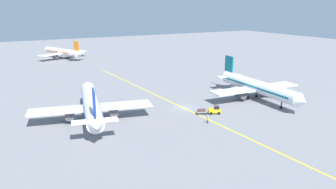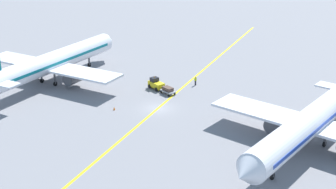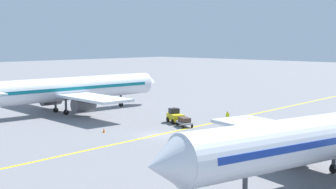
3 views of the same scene
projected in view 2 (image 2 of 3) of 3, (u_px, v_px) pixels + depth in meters
The scene contains 10 objects.
ground_plane at pixel (158, 108), 73.49m from camera, with size 400.00×400.00×0.00m, color slate.
apron_yellow_centreline at pixel (158, 108), 73.49m from camera, with size 0.40×120.00×0.01m, color yellow.
airplane_at_gate at pixel (311, 122), 60.04m from camera, with size 28.46×35.25×10.60m.
airplane_adjacent_stand at pixel (53, 62), 83.66m from camera, with size 28.26×35.53×10.60m.
baggage_tug_white at pixel (156, 84), 81.35m from camera, with size 3.35×2.70×2.11m.
baggage_cart_trailing at pixel (168, 90), 79.01m from camera, with size 2.95×2.36×1.24m.
ground_crew_worker at pixel (195, 80), 82.98m from camera, with size 0.31×0.56×1.68m.
traffic_cone_near_nose at pixel (232, 99), 76.30m from camera, with size 0.32×0.32×0.55m, color orange.
traffic_cone_mid_apron at pixel (114, 108), 72.82m from camera, with size 0.32×0.32×0.55m, color orange.
traffic_cone_by_wingtip at pixel (246, 105), 74.04m from camera, with size 0.32×0.32×0.55m, color orange.
Camera 2 is at (-31.26, 59.93, 28.97)m, focal length 50.00 mm.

